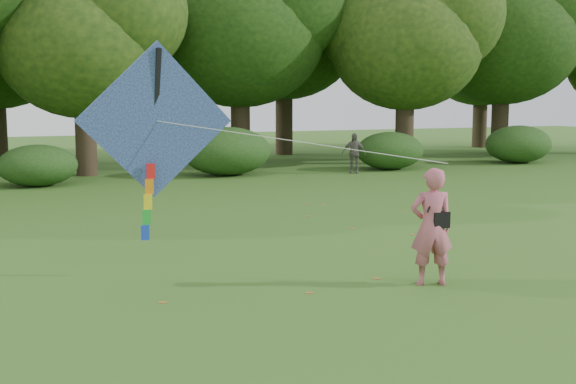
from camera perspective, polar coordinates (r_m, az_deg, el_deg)
name	(u,v)px	position (r m, az deg, el deg)	size (l,w,h in m)	color
ground	(416,307)	(10.78, 10.07, -8.91)	(100.00, 100.00, 0.00)	#265114
man_kite_flyer	(431,227)	(11.83, 11.27, -2.71)	(0.70, 0.46, 1.91)	#C35B71
bystander_right	(354,153)	(28.78, 5.23, 3.07)	(0.94, 0.39, 1.60)	#645E59
crossbody_bag	(439,219)	(11.85, 11.83, -2.09)	(0.43, 0.20, 0.73)	black
flying_kite	(156,123)	(12.26, -10.39, 5.37)	(5.48, 2.71, 3.32)	#284CB0
tree_line	(160,37)	(32.47, -10.04, 11.98)	(54.70, 15.30, 9.48)	#3A2D1E
shrub_band	(132,157)	(26.79, -12.25, 2.72)	(39.15, 3.22, 1.88)	#264919
fallen_leaves	(345,229)	(16.62, 4.54, -2.97)	(9.16, 8.68, 0.01)	#9A612A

